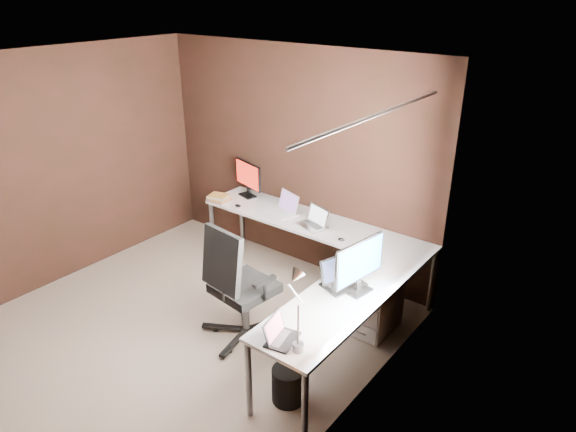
% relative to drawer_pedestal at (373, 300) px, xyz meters
% --- Properties ---
extents(room, '(3.60, 3.60, 2.50)m').
position_rel_drawer_pedestal_xyz_m(room, '(-1.09, -1.08, 0.98)').
color(room, tan).
rests_on(room, ground).
extents(desk, '(2.65, 2.25, 0.73)m').
position_rel_drawer_pedestal_xyz_m(desk, '(-0.59, -0.11, 0.38)').
color(desk, white).
rests_on(desk, ground).
extents(drawer_pedestal, '(0.42, 0.50, 0.60)m').
position_rel_drawer_pedestal_xyz_m(drawer_pedestal, '(0.00, 0.00, 0.00)').
color(drawer_pedestal, white).
rests_on(drawer_pedestal, ground).
extents(monitor_left, '(0.47, 0.19, 0.42)m').
position_rel_drawer_pedestal_xyz_m(monitor_left, '(-1.99, 0.48, 0.67)').
color(monitor_left, black).
rests_on(monitor_left, desk).
extents(monitor_right, '(0.17, 0.56, 0.46)m').
position_rel_drawer_pedestal_xyz_m(monitor_right, '(0.12, -0.54, 0.69)').
color(monitor_right, black).
rests_on(monitor_right, desk).
extents(laptop_white, '(0.39, 0.33, 0.22)m').
position_rel_drawer_pedestal_xyz_m(laptop_white, '(-1.34, 0.35, 0.48)').
color(laptop_white, white).
rests_on(laptop_white, desk).
extents(laptop_silver, '(0.36, 0.30, 0.21)m').
position_rel_drawer_pedestal_xyz_m(laptop_silver, '(-0.88, 0.27, 0.48)').
color(laptop_silver, silver).
rests_on(laptop_silver, desk).
extents(laptop_black_big, '(0.34, 0.40, 0.23)m').
position_rel_drawer_pedestal_xyz_m(laptop_black_big, '(-0.05, -0.53, 0.48)').
color(laptop_black_big, black).
rests_on(laptop_black_big, desk).
extents(laptop_black_small, '(0.24, 0.29, 0.18)m').
position_rel_drawer_pedestal_xyz_m(laptop_black_small, '(0.01, -1.43, 0.47)').
color(laptop_black_small, black).
rests_on(laptop_black_small, desk).
extents(book_stack, '(0.26, 0.22, 0.08)m').
position_rel_drawer_pedestal_xyz_m(book_stack, '(-2.16, 0.15, 0.47)').
color(book_stack, '#946650').
rests_on(book_stack, desk).
extents(mouse_left, '(0.09, 0.07, 0.03)m').
position_rel_drawer_pedestal_xyz_m(mouse_left, '(-1.85, 0.15, 0.45)').
color(mouse_left, black).
rests_on(mouse_left, desk).
extents(mouse_corner, '(0.08, 0.06, 0.03)m').
position_rel_drawer_pedestal_xyz_m(mouse_corner, '(-0.47, 0.15, 0.44)').
color(mouse_corner, black).
rests_on(mouse_corner, desk).
extents(desk_lamp, '(0.19, 0.22, 0.58)m').
position_rel_drawer_pedestal_xyz_m(desk_lamp, '(0.12, -1.38, 0.79)').
color(desk_lamp, slate).
rests_on(desk_lamp, desk).
extents(office_chair, '(0.65, 0.66, 1.17)m').
position_rel_drawer_pedestal_xyz_m(office_chair, '(-0.89, -0.86, 0.04)').
color(office_chair, black).
rests_on(office_chair, ground).
extents(wastebasket, '(0.33, 0.33, 0.30)m').
position_rel_drawer_pedestal_xyz_m(wastebasket, '(-0.05, -1.26, -0.15)').
color(wastebasket, black).
rests_on(wastebasket, ground).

